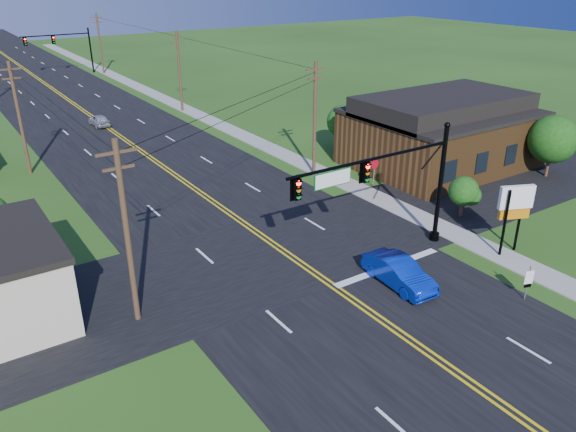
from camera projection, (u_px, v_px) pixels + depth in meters
ground at (431, 359)px, 24.33m from camera, size 260.00×260.00×0.00m
road_main at (93, 119)px, 62.23m from camera, size 16.00×220.00×0.04m
road_cross at (280, 252)px, 33.42m from camera, size 70.00×10.00×0.04m
sidewalk at (220, 125)px, 59.97m from camera, size 2.00×160.00×0.08m
signal_mast_main at (386, 183)px, 30.65m from camera, size 11.30×0.60×7.48m
signal_mast_far at (61, 45)px, 85.38m from camera, size 10.98×0.60×7.48m
brick_building at (440, 138)px, 47.17m from camera, size 14.20×11.20×4.70m
utility_pole_left_a at (127, 231)px, 25.15m from camera, size 1.80×0.28×9.00m
utility_pole_left_b at (19, 117)px, 44.11m from camera, size 1.80×0.28×9.00m
utility_pole_right_a at (315, 117)px, 44.06m from camera, size 1.80×0.28×9.00m
utility_pole_right_b at (179, 70)px, 63.77m from camera, size 1.80×0.28×9.00m
utility_pole_right_c at (100, 42)px, 86.52m from camera, size 1.80×0.28×9.00m
tree_right_front at (553, 139)px, 44.10m from camera, size 3.80×3.80×5.00m
tree_right_back at (343, 121)px, 51.11m from camera, size 3.00×3.00×4.10m
shrub_corner at (464, 191)px, 37.38m from camera, size 2.00×2.00×2.86m
blue_car at (399, 273)px, 29.62m from camera, size 1.84×4.64×1.50m
distant_car at (99, 121)px, 59.25m from camera, size 1.59×3.66×1.23m
route_sign at (528, 281)px, 28.16m from camera, size 0.47×0.19×1.96m
stop_sign at (375, 167)px, 42.49m from camera, size 0.81×0.11×2.28m
pylon_sign at (515, 205)px, 32.08m from camera, size 2.01×1.09×4.25m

